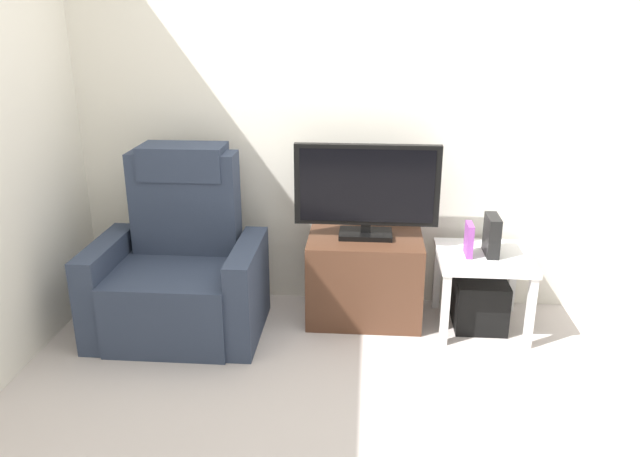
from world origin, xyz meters
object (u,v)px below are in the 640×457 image
recliner_armchair (180,269)px  subwoofer_box (480,303)px  tv_stand (364,278)px  game_console (492,235)px  television (367,189)px  book_upright (469,240)px  side_table (483,266)px

recliner_armchair → subwoofer_box: size_ratio=3.54×
tv_stand → game_console: game_console is taller
television → recliner_armchair: (-1.10, -0.22, -0.46)m
television → book_upright: television is taller
book_upright → game_console: bearing=12.5°
television → recliner_armchair: size_ratio=0.80×
subwoofer_box → book_upright: size_ratio=1.56×
tv_stand → recliner_armchair: (-1.10, -0.20, 0.11)m
game_console → television: bearing=174.2°
recliner_armchair → side_table: size_ratio=2.00×
tv_stand → side_table: tv_stand is taller
subwoofer_box → book_upright: bearing=-168.7°
side_table → subwoofer_box: bearing=45.0°
tv_stand → side_table: (0.70, -0.07, 0.13)m
television → game_console: bearing=-5.8°
tv_stand → television: bearing=90.0°
television → subwoofer_box: 0.98m
side_table → book_upright: 0.20m
side_table → game_console: size_ratio=2.30×
tv_stand → side_table: bearing=-5.3°
television → game_console: size_ratio=3.66×
tv_stand → subwoofer_box: bearing=-5.3°
subwoofer_box → game_console: 0.44m
recliner_armchair → subwoofer_box: (1.80, 0.14, -0.22)m
tv_stand → television: size_ratio=0.81×
side_table → tv_stand: bearing=174.7°
television → game_console: 0.78m
side_table → game_console: (0.04, 0.01, 0.19)m
recliner_armchair → subwoofer_box: 1.82m
recliner_armchair → side_table: recliner_armchair is taller
tv_stand → book_upright: (0.60, -0.09, 0.30)m
recliner_armchair → side_table: bearing=13.9°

